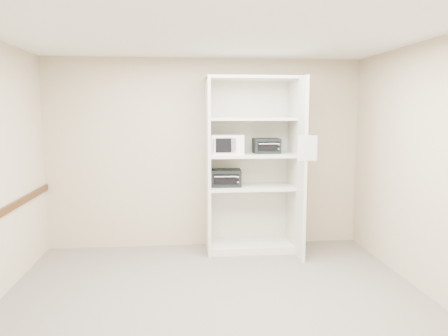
{
  "coord_description": "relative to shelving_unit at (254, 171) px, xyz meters",
  "views": [
    {
      "loc": [
        -0.35,
        -4.26,
        1.94
      ],
      "look_at": [
        0.21,
        1.43,
        1.21
      ],
      "focal_mm": 35.0,
      "sensor_mm": 36.0,
      "label": 1
    }
  ],
  "objects": [
    {
      "name": "toaster_oven_upper",
      "position": [
        0.18,
        0.05,
        0.34
      ],
      "size": [
        0.37,
        0.28,
        0.21
      ],
      "primitive_type": "cube",
      "rotation": [
        0.0,
        0.0,
        0.02
      ],
      "color": "black",
      "rests_on": "shelving_unit"
    },
    {
      "name": "ceiling",
      "position": [
        -0.67,
        -1.7,
        1.57
      ],
      "size": [
        4.5,
        4.0,
        0.01
      ],
      "primitive_type": "cube",
      "color": "white"
    },
    {
      "name": "shelving_unit",
      "position": [
        0.0,
        0.0,
        0.0
      ],
      "size": [
        1.24,
        0.92,
        2.42
      ],
      "color": "silver",
      "rests_on": "floor"
    },
    {
      "name": "paper_sign",
      "position": [
        0.57,
        -0.63,
        0.36
      ],
      "size": [
        0.24,
        0.02,
        0.31
      ],
      "primitive_type": "cube",
      "rotation": [
        0.0,
        0.0,
        0.06
      ],
      "color": "white",
      "rests_on": "shelving_unit"
    },
    {
      "name": "wall_right",
      "position": [
        1.58,
        -1.7,
        0.22
      ],
      "size": [
        0.02,
        4.0,
        2.7
      ],
      "primitive_type": "cube",
      "color": "#C6B692",
      "rests_on": "ground"
    },
    {
      "name": "floor",
      "position": [
        -0.67,
        -1.7,
        -1.13
      ],
      "size": [
        4.5,
        4.0,
        0.01
      ],
      "primitive_type": "cube",
      "color": "#655D55",
      "rests_on": "ground"
    },
    {
      "name": "microwave",
      "position": [
        -0.39,
        -0.02,
        0.37
      ],
      "size": [
        0.45,
        0.34,
        0.27
      ],
      "primitive_type": "cube",
      "rotation": [
        0.0,
        0.0,
        0.01
      ],
      "color": "white",
      "rests_on": "shelving_unit"
    },
    {
      "name": "wall_back",
      "position": [
        -0.67,
        0.3,
        0.22
      ],
      "size": [
        4.5,
        0.02,
        2.7
      ],
      "primitive_type": "cube",
      "color": "#C6B692",
      "rests_on": "ground"
    },
    {
      "name": "wall_front",
      "position": [
        -0.67,
        -3.7,
        0.22
      ],
      "size": [
        4.5,
        0.02,
        2.7
      ],
      "primitive_type": "cube",
      "color": "#C6B692",
      "rests_on": "ground"
    },
    {
      "name": "toaster_oven_lower",
      "position": [
        -0.4,
        0.0,
        -0.1
      ],
      "size": [
        0.43,
        0.33,
        0.23
      ],
      "primitive_type": "cube",
      "rotation": [
        0.0,
        0.0,
        -0.05
      ],
      "color": "black",
      "rests_on": "shelving_unit"
    }
  ]
}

